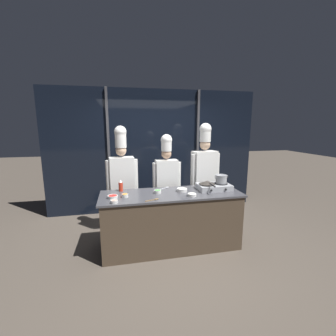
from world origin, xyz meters
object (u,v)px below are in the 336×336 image
Objects in this scene: frying_pan at (207,183)px; serving_spoon_solid at (166,188)px; stock_pot at (221,179)px; squeeze_bottle_chili at (121,186)px; prep_bowl_shrimp at (114,201)px; chef_sous at (166,176)px; chef_line at (204,169)px; serving_spoon_slotted at (154,199)px; portable_stove at (214,187)px; prep_bowl_carrots at (125,195)px; prep_bowl_garlic at (192,195)px; prep_bowl_scallions at (158,191)px; prep_bowl_bell_pepper at (113,197)px; prep_bowl_onion at (182,190)px; chef_head at (122,173)px.

frying_pan reaches higher than serving_spoon_solid.
stock_pot is 1.63m from squeeze_bottle_chili.
prep_bowl_shrimp is 0.06× the size of chef_sous.
chef_line reaches higher than stock_pot.
serving_spoon_slotted and serving_spoon_solid have the same top height.
portable_stove reaches higher than prep_bowl_carrots.
prep_bowl_garlic is 0.63× the size of serving_spoon_slotted.
portable_stove is at bearing 11.84° from prep_bowl_shrimp.
frying_pan is 0.63m from chef_line.
chef_line is (0.99, 0.61, 0.21)m from prep_bowl_scallions.
frying_pan is 2.38× the size of serving_spoon_solid.
chef_line is at bearing 22.91° from prep_bowl_bell_pepper.
prep_bowl_shrimp and prep_bowl_garlic have the same top height.
prep_bowl_garlic is at bearing 103.60° from chef_sous.
prep_bowl_onion is at bearing 179.80° from portable_stove.
chef_head is at bearing 85.93° from squeeze_bottle_chili.
squeeze_bottle_chili is 0.09× the size of chef_line.
chef_head reaches higher than prep_bowl_shrimp.
chef_sous is at bearing 105.57° from prep_bowl_garlic.
portable_stove is 1.60m from chef_head.
frying_pan is 0.25× the size of chef_sous.
frying_pan is 4.03× the size of prep_bowl_scallions.
prep_bowl_shrimp is at bearing 77.59° from chef_head.
portable_stove reaches higher than serving_spoon_slotted.
prep_bowl_bell_pepper is at bearing -108.93° from squeeze_bottle_chili.
chef_head reaches higher than prep_bowl_bell_pepper.
serving_spoon_slotted is at bearing -49.95° from squeeze_bottle_chili.
squeeze_bottle_chili is 0.74m from serving_spoon_solid.
portable_stove is at bearing 140.43° from chef_sous.
chef_sous is (0.07, 0.29, 0.14)m from serving_spoon_solid.
prep_bowl_shrimp is 0.55m from serving_spoon_slotted.
prep_bowl_scallions is at bearing 21.69° from chef_line.
frying_pan is 2.45× the size of squeeze_bottle_chili.
prep_bowl_garlic reaches higher than serving_spoon_solid.
squeeze_bottle_chili reaches higher than serving_spoon_slotted.
chef_sous reaches higher than frying_pan.
frying_pan is 4.51× the size of prep_bowl_shrimp.
stock_pot is 1.71m from chef_head.
squeeze_bottle_chili is at bearing -178.94° from serving_spoon_solid.
serving_spoon_solid is at bearing 132.44° from prep_bowl_onion.
prep_bowl_onion is at bearing 7.14° from prep_bowl_carrots.
stock_pot is 0.60m from chef_line.
serving_spoon_slotted is at bearing -162.73° from portable_stove.
squeeze_bottle_chili is 0.87× the size of serving_spoon_slotted.
serving_spoon_slotted is (0.58, -0.21, -0.02)m from prep_bowl_bell_pepper.
frying_pan is at bearing -0.78° from prep_bowl_onion.
chef_sous reaches higher than prep_bowl_scallions.
prep_bowl_garlic is 0.70× the size of serving_spoon_solid.
serving_spoon_solid is at bearing 120.12° from prep_bowl_garlic.
squeeze_bottle_chili is at bearing 170.48° from frying_pan.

